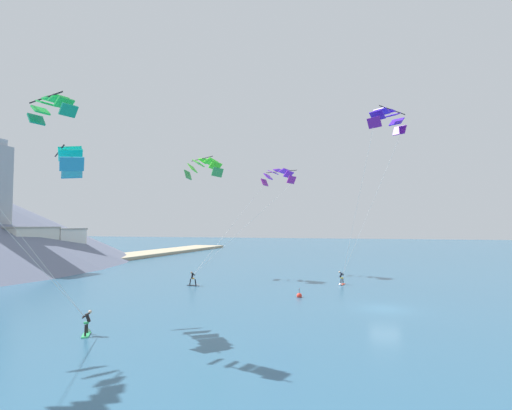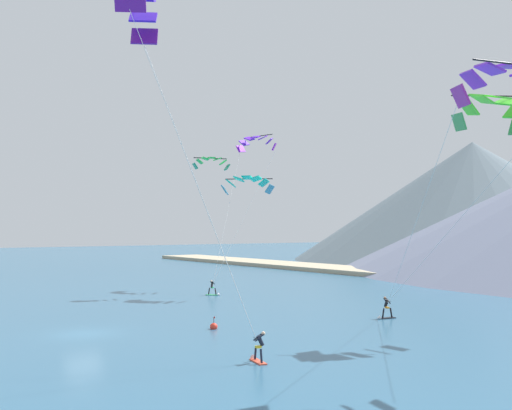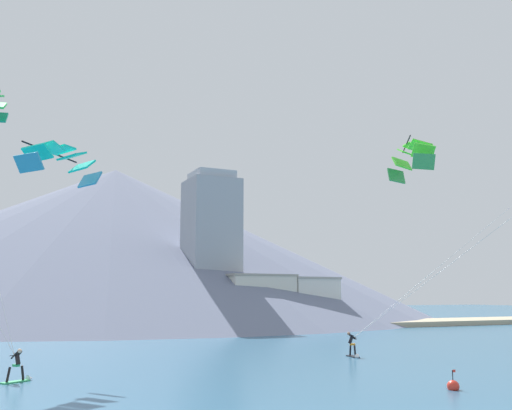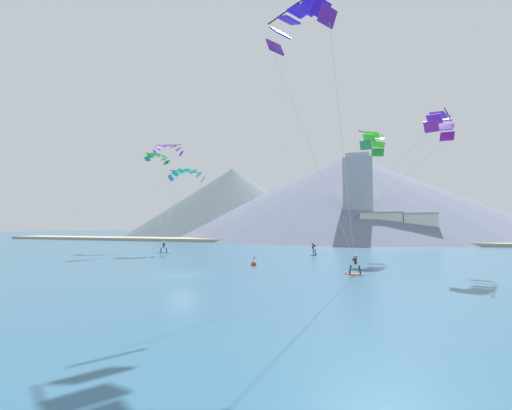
{
  "view_description": "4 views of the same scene",
  "coord_description": "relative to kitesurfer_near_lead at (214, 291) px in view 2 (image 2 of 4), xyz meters",
  "views": [
    {
      "loc": [
        -37.2,
        0.59,
        7.29
      ],
      "look_at": [
        3.81,
        12.96,
        9.54
      ],
      "focal_mm": 28.0,
      "sensor_mm": 36.0,
      "label": 1
    },
    {
      "loc": [
        38.93,
        -13.48,
        7.18
      ],
      "look_at": [
        1.93,
        13.16,
        9.14
      ],
      "focal_mm": 40.0,
      "sensor_mm": 36.0,
      "label": 2
    },
    {
      "loc": [
        -16.21,
        -12.55,
        4.27
      ],
      "look_at": [
        -2.14,
        17.59,
        9.58
      ],
      "focal_mm": 40.0,
      "sensor_mm": 36.0,
      "label": 3
    },
    {
      "loc": [
        15.16,
        -25.48,
        4.18
      ],
      "look_at": [
        1.65,
        14.53,
        6.66
      ],
      "focal_mm": 24.0,
      "sensor_mm": 36.0,
      "label": 4
    }
  ],
  "objects": [
    {
      "name": "ground_plane",
      "position": [
        14.46,
        -19.31,
        -0.51
      ],
      "size": [
        400.0,
        400.0,
        0.0
      ],
      "primitive_type": "plane",
      "color": "#2D5B7A"
    },
    {
      "name": "kitesurfer_near_lead",
      "position": [
        0.0,
        0.0,
        0.0
      ],
      "size": [
        1.69,
        1.25,
        1.73
      ],
      "color": "#33B266",
      "rests_on": "ground"
    },
    {
      "name": "kitesurfer_near_trail",
      "position": [
        21.95,
        2.66,
        0.06
      ],
      "size": [
        0.72,
        1.78,
        1.81
      ],
      "color": "black",
      "rests_on": "ground"
    },
    {
      "name": "kitesurfer_mid_center",
      "position": [
        28.04,
        -14.43,
        0.0
      ],
      "size": [
        1.79,
        0.78,
        1.72
      ],
      "color": "#E54C33",
      "rests_on": "ground"
    },
    {
      "name": "parafoil_kite_near_lead",
      "position": [
        -6.54,
        10.42,
        17.97
      ],
      "size": [
        8.9,
        12.5,
        18.21
      ],
      "color": "purple"
    },
    {
      "name": "parafoil_kite_near_trail",
      "position": [
        36.77,
        -4.27,
        14.5
      ],
      "size": [
        16.53,
        10.17,
        14.68
      ],
      "color": "purple"
    },
    {
      "name": "parafoil_kite_mid_center",
      "position": [
        24.73,
        -20.09,
        18.98
      ],
      "size": [
        6.43,
        7.7,
        19.15
      ],
      "color": "#651890"
    },
    {
      "name": "parafoil_kite_distant_high_outer",
      "position": [
        1.7,
        3.25,
        11.84
      ],
      "size": [
        5.38,
        5.17,
        2.05
      ],
      "color": "teal"
    },
    {
      "name": "parafoil_kite_distant_low_drift",
      "position": [
        -2.44,
        1.08,
        14.45
      ],
      "size": [
        2.22,
        4.4,
        1.44
      ],
      "color": "#139469"
    },
    {
      "name": "parafoil_kite_distant_mid_solo",
      "position": [
        30.18,
        5.19,
        15.42
      ],
      "size": [
        3.6,
        6.33,
        2.92
      ],
      "color": "green"
    },
    {
      "name": "race_marker_buoy",
      "position": [
        17.99,
        -11.06,
        -0.35
      ],
      "size": [
        0.56,
        0.56,
        1.02
      ],
      "color": "red",
      "rests_on": "ground"
    },
    {
      "name": "mountain_peak_central_summit",
      "position": [
        -25.5,
        87.22,
        13.45
      ],
      "size": [
        84.42,
        84.42,
        27.91
      ],
      "color": "slate",
      "rests_on": "ground"
    }
  ]
}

